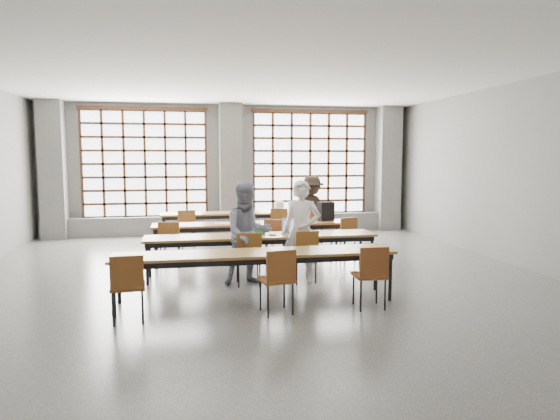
% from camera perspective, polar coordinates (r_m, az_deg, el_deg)
% --- Properties ---
extents(floor, '(11.00, 11.00, 0.00)m').
position_cam_1_polar(floor, '(8.61, -2.46, -7.89)').
color(floor, '#52524F').
rests_on(floor, ground).
extents(ceiling, '(11.00, 11.00, 0.00)m').
position_cam_1_polar(ceiling, '(8.48, -2.57, 15.74)').
color(ceiling, silver).
rests_on(ceiling, floor).
extents(wall_back, '(10.00, 0.00, 10.00)m').
position_cam_1_polar(wall_back, '(13.82, -5.75, 4.67)').
color(wall_back, slate).
rests_on(wall_back, floor).
extents(wall_front, '(10.00, 0.00, 10.00)m').
position_cam_1_polar(wall_front, '(3.03, 12.37, -0.11)').
color(wall_front, slate).
rests_on(wall_front, floor).
extents(wall_right, '(0.00, 11.00, 11.00)m').
position_cam_1_polar(wall_right, '(10.33, 26.18, 3.64)').
color(wall_right, slate).
rests_on(wall_right, floor).
extents(column_left, '(0.60, 0.55, 3.50)m').
position_cam_1_polar(column_left, '(13.90, -24.52, 4.16)').
color(column_left, '#575654').
rests_on(column_left, floor).
extents(column_mid, '(0.60, 0.55, 3.50)m').
position_cam_1_polar(column_mid, '(13.55, -5.65, 4.64)').
color(column_mid, '#575654').
rests_on(column_mid, floor).
extents(column_right, '(0.60, 0.55, 3.50)m').
position_cam_1_polar(column_right, '(14.64, 12.24, 4.63)').
color(column_right, '#575654').
rests_on(column_right, floor).
extents(window_left, '(3.32, 0.12, 3.00)m').
position_cam_1_polar(window_left, '(13.73, -15.16, 5.10)').
color(window_left, white).
rests_on(window_left, wall_back).
extents(window_right, '(3.32, 0.12, 3.00)m').
position_cam_1_polar(window_right, '(14.12, 3.45, 5.32)').
color(window_right, white).
rests_on(window_right, wall_back).
extents(sill_ledge, '(9.80, 0.35, 0.50)m').
position_cam_1_polar(sill_ledge, '(13.74, -5.61, -1.62)').
color(sill_ledge, '#575654').
rests_on(sill_ledge, floor).
extents(desk_row_a, '(4.00, 0.70, 0.73)m').
position_cam_1_polar(desk_row_a, '(12.32, -4.19, -0.54)').
color(desk_row_a, brown).
rests_on(desk_row_a, floor).
extents(desk_row_b, '(4.00, 0.70, 0.73)m').
position_cam_1_polar(desk_row_b, '(10.30, -3.30, -1.82)').
color(desk_row_b, brown).
rests_on(desk_row_b, floor).
extents(desk_row_c, '(4.00, 0.70, 0.73)m').
position_cam_1_polar(desk_row_c, '(8.70, -2.13, -3.27)').
color(desk_row_c, brown).
rests_on(desk_row_c, floor).
extents(desk_row_d, '(4.00, 0.70, 0.73)m').
position_cam_1_polar(desk_row_d, '(7.14, -2.79, -5.32)').
color(desk_row_d, brown).
rests_on(desk_row_d, floor).
extents(chair_back_left, '(0.46, 0.46, 0.88)m').
position_cam_1_polar(chair_back_left, '(11.63, -10.66, -1.66)').
color(chair_back_left, brown).
rests_on(chair_back_left, floor).
extents(chair_back_mid, '(0.50, 0.51, 0.88)m').
position_cam_1_polar(chair_back_mid, '(11.83, -0.07, -1.42)').
color(chair_back_mid, brown).
rests_on(chair_back_mid, floor).
extents(chair_back_right, '(0.53, 0.53, 0.88)m').
position_cam_1_polar(chair_back_right, '(12.01, 3.88, -1.32)').
color(chair_back_right, brown).
rests_on(chair_back_right, floor).
extents(chair_mid_left, '(0.50, 0.50, 0.88)m').
position_cam_1_polar(chair_mid_left, '(9.62, -12.42, -3.28)').
color(chair_mid_left, brown).
rests_on(chair_mid_left, floor).
extents(chair_mid_centre, '(0.51, 0.51, 0.88)m').
position_cam_1_polar(chair_mid_centre, '(9.76, -0.60, -3.01)').
color(chair_mid_centre, brown).
rests_on(chair_mid_centre, floor).
extents(chair_mid_right, '(0.52, 0.52, 0.88)m').
position_cam_1_polar(chair_mid_right, '(10.11, 7.48, -2.75)').
color(chair_mid_right, brown).
rests_on(chair_mid_right, floor).
extents(chair_front_left, '(0.43, 0.44, 0.88)m').
position_cam_1_polar(chair_front_left, '(8.07, -3.60, -4.94)').
color(chair_front_left, brown).
rests_on(chair_front_left, floor).
extents(chair_front_right, '(0.49, 0.50, 0.88)m').
position_cam_1_polar(chair_front_right, '(8.23, 2.78, -4.71)').
color(chair_front_right, brown).
rests_on(chair_front_right, floor).
extents(chair_near_left, '(0.45, 0.46, 0.88)m').
position_cam_1_polar(chair_near_left, '(6.53, -17.03, -7.80)').
color(chair_near_left, brown).
rests_on(chair_near_left, floor).
extents(chair_near_mid, '(0.48, 0.48, 0.88)m').
position_cam_1_polar(chair_near_mid, '(6.59, -0.19, -7.41)').
color(chair_near_mid, brown).
rests_on(chair_near_mid, floor).
extents(chair_near_right, '(0.44, 0.44, 0.88)m').
position_cam_1_polar(chair_near_right, '(6.93, 10.39, -6.83)').
color(chair_near_right, brown).
rests_on(chair_near_right, floor).
extents(student_male, '(0.72, 0.59, 1.70)m').
position_cam_1_polar(student_male, '(8.29, 2.48, -2.44)').
color(student_male, white).
rests_on(student_male, floor).
extents(student_female, '(0.89, 0.74, 1.67)m').
position_cam_1_polar(student_female, '(8.14, -3.71, -2.69)').
color(student_female, '#181F4A').
rests_on(student_female, floor).
extents(student_back, '(1.12, 0.73, 1.64)m').
position_cam_1_polar(student_back, '(12.10, 3.63, 0.07)').
color(student_back, black).
rests_on(student_back, floor).
extents(laptop_front, '(0.42, 0.38, 0.26)m').
position_cam_1_polar(laptop_front, '(8.88, 1.36, -2.25)').
color(laptop_front, '#ACABB0').
rests_on(laptop_front, desk_row_c).
extents(laptop_back, '(0.37, 0.32, 0.26)m').
position_cam_1_polar(laptop_back, '(12.63, 1.84, 0.21)').
color(laptop_back, '#B0B0B5').
rests_on(laptop_back, desk_row_a).
extents(mouse, '(0.11, 0.08, 0.04)m').
position_cam_1_polar(mouse, '(8.85, 3.98, -2.56)').
color(mouse, white).
rests_on(mouse, desk_row_c).
extents(green_box, '(0.27, 0.17, 0.09)m').
position_cam_1_polar(green_box, '(8.75, -2.54, -2.48)').
color(green_box, '#287C39').
rests_on(green_box, desk_row_c).
extents(phone, '(0.14, 0.10, 0.01)m').
position_cam_1_polar(phone, '(8.62, -0.85, -2.86)').
color(phone, black).
rests_on(phone, desk_row_c).
extents(paper_sheet_a, '(0.32, 0.25, 0.00)m').
position_cam_1_polar(paper_sheet_a, '(10.28, -6.66, -1.50)').
color(paper_sheet_a, white).
rests_on(paper_sheet_a, desk_row_b).
extents(paper_sheet_b, '(0.30, 0.22, 0.00)m').
position_cam_1_polar(paper_sheet_b, '(10.21, -4.94, -1.53)').
color(paper_sheet_b, silver).
rests_on(paper_sheet_b, desk_row_b).
extents(paper_sheet_c, '(0.36, 0.31, 0.00)m').
position_cam_1_polar(paper_sheet_c, '(10.30, -2.75, -1.45)').
color(paper_sheet_c, silver).
rests_on(paper_sheet_c, desk_row_b).
extents(backpack, '(0.36, 0.28, 0.40)m').
position_cam_1_polar(backpack, '(10.64, 5.24, -0.15)').
color(backpack, black).
rests_on(backpack, desk_row_b).
extents(plastic_bag, '(0.32, 0.29, 0.29)m').
position_cam_1_polar(plastic_bag, '(12.48, -0.11, 0.52)').
color(plastic_bag, white).
rests_on(plastic_bag, desk_row_a).
extents(red_pouch, '(0.22, 0.15, 0.06)m').
position_cam_1_polar(red_pouch, '(6.62, -17.00, -7.95)').
color(red_pouch, '#B53116').
rests_on(red_pouch, chair_near_left).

